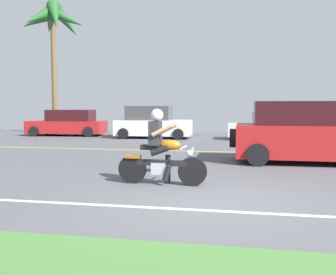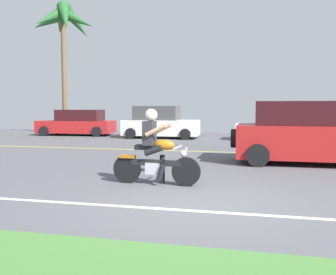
# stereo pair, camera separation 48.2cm
# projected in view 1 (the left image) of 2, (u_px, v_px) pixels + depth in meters

# --- Properties ---
(ground) EXTENTS (56.00, 30.00, 0.04)m
(ground) POSITION_uv_depth(u_px,v_px,m) (219.00, 174.00, 9.65)
(ground) COLOR #545459
(lane_line_near) EXTENTS (50.40, 0.12, 0.01)m
(lane_line_near) POSITION_uv_depth(u_px,v_px,m) (206.00, 210.00, 6.23)
(lane_line_near) COLOR silver
(lane_line_near) RESTS_ON ground
(lane_line_far) EXTENTS (50.40, 0.12, 0.01)m
(lane_line_far) POSITION_uv_depth(u_px,v_px,m) (227.00, 152.00, 14.17)
(lane_line_far) COLOR yellow
(lane_line_far) RESTS_ON ground
(motorcyclist) EXTENTS (1.95, 0.64, 1.63)m
(motorcyclist) POSITION_uv_depth(u_px,v_px,m) (161.00, 153.00, 8.26)
(motorcyclist) COLOR black
(motorcyclist) RESTS_ON ground
(suv_nearby) EXTENTS (4.56, 2.10, 1.83)m
(suv_nearby) POSITION_uv_depth(u_px,v_px,m) (310.00, 133.00, 11.40)
(suv_nearby) COLOR #AD1E1E
(suv_nearby) RESTS_ON ground
(parked_car_0) EXTENTS (4.43, 2.11, 1.48)m
(parked_car_0) POSITION_uv_depth(u_px,v_px,m) (68.00, 123.00, 22.02)
(parked_car_0) COLOR #AD1E1E
(parked_car_0) RESTS_ON ground
(parked_car_1) EXTENTS (4.00, 1.99, 1.69)m
(parked_car_1) POSITION_uv_depth(u_px,v_px,m) (152.00, 123.00, 20.31)
(parked_car_1) COLOR white
(parked_car_1) RESTS_ON ground
(parked_car_2) EXTENTS (4.39, 1.89, 1.41)m
(parked_car_2) POSITION_uv_depth(u_px,v_px,m) (275.00, 127.00, 19.19)
(parked_car_2) COLOR silver
(parked_car_2) RESTS_ON ground
(palm_tree_0) EXTENTS (4.14, 3.94, 7.81)m
(palm_tree_0) POSITION_uv_depth(u_px,v_px,m) (53.00, 24.00, 22.73)
(palm_tree_0) COLOR brown
(palm_tree_0) RESTS_ON ground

